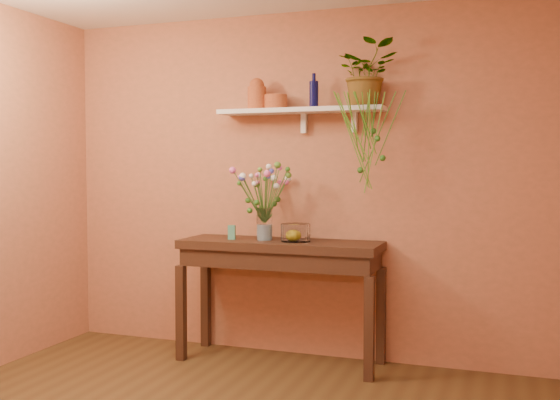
{
  "coord_description": "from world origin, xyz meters",
  "views": [
    {
      "loc": [
        1.59,
        -2.89,
        1.5
      ],
      "look_at": [
        0.0,
        1.55,
        1.25
      ],
      "focal_mm": 41.82,
      "sensor_mm": 36.0,
      "label": 1
    }
  ],
  "objects_px": {
    "glass_vase": "(265,226)",
    "glass_bowl": "(296,233)",
    "terracotta_jug": "(257,94)",
    "sideboard": "(280,258)",
    "bouquet": "(264,183)",
    "spider_plant": "(367,74)",
    "blue_bottle": "(314,94)"
  },
  "relations": [
    {
      "from": "glass_vase",
      "to": "glass_bowl",
      "type": "distance_m",
      "value": 0.26
    },
    {
      "from": "terracotta_jug",
      "to": "glass_bowl",
      "type": "xyz_separation_m",
      "value": [
        0.36,
        -0.12,
        -1.06
      ]
    },
    {
      "from": "sideboard",
      "to": "bouquet",
      "type": "height_order",
      "value": "bouquet"
    },
    {
      "from": "spider_plant",
      "to": "bouquet",
      "type": "xyz_separation_m",
      "value": [
        -0.76,
        -0.13,
        -0.81
      ]
    },
    {
      "from": "sideboard",
      "to": "bouquet",
      "type": "relative_size",
      "value": 2.91
    },
    {
      "from": "spider_plant",
      "to": "terracotta_jug",
      "type": "bearing_deg",
      "value": -178.8
    },
    {
      "from": "glass_vase",
      "to": "glass_bowl",
      "type": "bearing_deg",
      "value": -1.93
    },
    {
      "from": "terracotta_jug",
      "to": "glass_bowl",
      "type": "height_order",
      "value": "terracotta_jug"
    },
    {
      "from": "glass_bowl",
      "to": "spider_plant",
      "type": "bearing_deg",
      "value": 15.18
    },
    {
      "from": "spider_plant",
      "to": "glass_bowl",
      "type": "relative_size",
      "value": 2.14
    },
    {
      "from": "glass_bowl",
      "to": "glass_vase",
      "type": "bearing_deg",
      "value": 178.07
    },
    {
      "from": "terracotta_jug",
      "to": "glass_bowl",
      "type": "bearing_deg",
      "value": -18.46
    },
    {
      "from": "sideboard",
      "to": "terracotta_jug",
      "type": "xyz_separation_m",
      "value": [
        -0.23,
        0.11,
        1.26
      ]
    },
    {
      "from": "sideboard",
      "to": "terracotta_jug",
      "type": "bearing_deg",
      "value": 154.37
    },
    {
      "from": "sideboard",
      "to": "glass_vase",
      "type": "distance_m",
      "value": 0.27
    },
    {
      "from": "sideboard",
      "to": "glass_bowl",
      "type": "distance_m",
      "value": 0.23
    },
    {
      "from": "terracotta_jug",
      "to": "glass_vase",
      "type": "height_order",
      "value": "terracotta_jug"
    },
    {
      "from": "blue_bottle",
      "to": "bouquet",
      "type": "relative_size",
      "value": 0.49
    },
    {
      "from": "terracotta_jug",
      "to": "bouquet",
      "type": "bearing_deg",
      "value": -47.14
    },
    {
      "from": "sideboard",
      "to": "terracotta_jug",
      "type": "relative_size",
      "value": 6.34
    },
    {
      "from": "sideboard",
      "to": "spider_plant",
      "type": "relative_size",
      "value": 3.24
    },
    {
      "from": "bouquet",
      "to": "blue_bottle",
      "type": "bearing_deg",
      "value": 18.91
    },
    {
      "from": "sideboard",
      "to": "terracotta_jug",
      "type": "distance_m",
      "value": 1.28
    },
    {
      "from": "bouquet",
      "to": "glass_bowl",
      "type": "relative_size",
      "value": 2.38
    },
    {
      "from": "sideboard",
      "to": "glass_bowl",
      "type": "xyz_separation_m",
      "value": [
        0.13,
        -0.01,
        0.2
      ]
    },
    {
      "from": "terracotta_jug",
      "to": "glass_bowl",
      "type": "distance_m",
      "value": 1.13
    },
    {
      "from": "blue_bottle",
      "to": "spider_plant",
      "type": "height_order",
      "value": "spider_plant"
    },
    {
      "from": "blue_bottle",
      "to": "spider_plant",
      "type": "xyz_separation_m",
      "value": [
        0.41,
        0.01,
        0.13
      ]
    },
    {
      "from": "terracotta_jug",
      "to": "spider_plant",
      "type": "xyz_separation_m",
      "value": [
        0.87,
        0.02,
        0.12
      ]
    },
    {
      "from": "terracotta_jug",
      "to": "spider_plant",
      "type": "height_order",
      "value": "spider_plant"
    },
    {
      "from": "spider_plant",
      "to": "bouquet",
      "type": "height_order",
      "value": "spider_plant"
    },
    {
      "from": "blue_bottle",
      "to": "terracotta_jug",
      "type": "bearing_deg",
      "value": -178.86
    }
  ]
}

